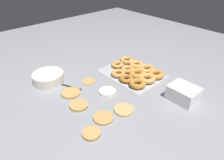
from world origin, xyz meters
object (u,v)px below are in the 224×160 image
(pancake_1, at_px, (79,105))
(pancake_3, at_px, (91,133))
(donut_tray, at_px, (136,72))
(container_stack, at_px, (183,93))
(pancake_0, at_px, (107,92))
(spatula, at_px, (56,83))
(pancake_5, at_px, (71,93))
(pancake_2, at_px, (124,110))
(batter_bowl, at_px, (48,78))
(pancake_6, at_px, (103,118))
(pancake_4, at_px, (89,81))

(pancake_1, distance_m, pancake_3, 0.21)
(donut_tray, height_order, container_stack, container_stack)
(pancake_0, xyz_separation_m, spatula, (0.28, 0.17, -0.00))
(pancake_5, relative_size, donut_tray, 0.28)
(container_stack, height_order, spatula, container_stack)
(container_stack, bearing_deg, pancake_1, 54.22)
(pancake_2, relative_size, container_stack, 0.69)
(batter_bowl, bearing_deg, pancake_6, -175.36)
(pancake_0, xyz_separation_m, pancake_5, (0.13, 0.16, 0.00))
(pancake_1, xyz_separation_m, batter_bowl, (0.32, 0.00, 0.02))
(donut_tray, bearing_deg, spatula, 59.87)
(pancake_1, relative_size, donut_tray, 0.26)
(pancake_1, height_order, pancake_6, pancake_1)
(pancake_5, xyz_separation_m, batter_bowl, (0.20, 0.03, 0.02))
(container_stack, bearing_deg, pancake_3, 76.23)
(pancake_6, xyz_separation_m, batter_bowl, (0.48, 0.04, 0.02))
(pancake_2, xyz_separation_m, pancake_6, (0.02, 0.12, 0.00))
(pancake_0, xyz_separation_m, pancake_2, (-0.18, 0.04, -0.00))
(pancake_0, xyz_separation_m, pancake_1, (0.00, 0.19, 0.00))
(pancake_5, relative_size, batter_bowl, 0.57)
(pancake_0, height_order, pancake_1, pancake_1)
(pancake_2, xyz_separation_m, batter_bowl, (0.50, 0.15, 0.02))
(pancake_0, height_order, pancake_4, pancake_0)
(pancake_0, distance_m, container_stack, 0.42)
(spatula, bearing_deg, pancake_3, 145.09)
(pancake_4, height_order, batter_bowl, batter_bowl)
(pancake_2, bearing_deg, pancake_4, -4.68)
(pancake_1, bearing_deg, batter_bowl, 0.67)
(pancake_1, height_order, donut_tray, donut_tray)
(pancake_2, bearing_deg, spatula, 15.99)
(pancake_1, relative_size, pancake_6, 1.02)
(pancake_2, height_order, pancake_5, pancake_5)
(pancake_1, relative_size, batter_bowl, 0.52)
(spatula, bearing_deg, pancake_5, 158.38)
(pancake_0, relative_size, pancake_5, 0.89)
(pancake_5, height_order, pancake_6, same)
(pancake_6, distance_m, donut_tray, 0.46)
(pancake_5, bearing_deg, spatula, 2.82)
(container_stack, bearing_deg, donut_tray, -1.37)
(spatula, bearing_deg, pancake_0, -173.81)
(pancake_1, xyz_separation_m, pancake_2, (-0.18, -0.15, -0.00))
(pancake_6, bearing_deg, donut_tray, -67.11)
(donut_tray, bearing_deg, pancake_5, 77.06)
(pancake_3, relative_size, spatula, 0.32)
(container_stack, distance_m, spatula, 0.74)
(pancake_1, relative_size, pancake_4, 1.19)
(batter_bowl, bearing_deg, spatula, -151.53)
(container_stack, bearing_deg, batter_bowl, 35.12)
(pancake_2, xyz_separation_m, donut_tray, (0.20, -0.31, 0.01))
(pancake_0, distance_m, pancake_3, 0.32)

